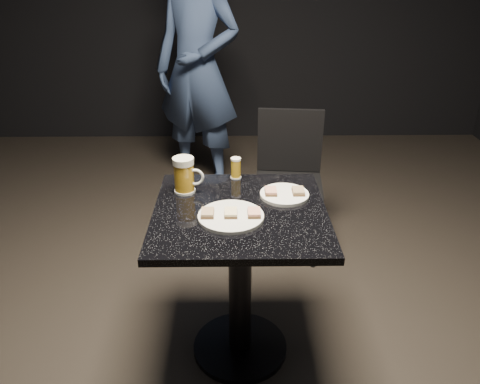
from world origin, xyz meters
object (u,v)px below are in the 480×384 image
beer_mug (185,175)px  beer_tumbler (236,168)px  table (240,259)px  chair (289,174)px  patron (197,70)px  plate_small (284,195)px  plate_large (231,216)px

beer_mug → beer_tumbler: size_ratio=1.61×
table → chair: bearing=71.4°
beer_tumbler → patron: bearing=100.1°
table → beer_tumbler: bearing=92.8°
patron → table: 1.92m
beer_mug → patron: bearing=91.9°
patron → beer_tumbler: 1.58m
plate_small → beer_tumbler: bearing=137.2°
beer_mug → chair: 0.98m
plate_large → plate_small: size_ratio=1.24×
plate_large → beer_tumbler: 0.38m
patron → chair: (0.60, -0.95, -0.43)m
chair → plate_small: bearing=-98.3°
plate_large → plate_small: (0.23, 0.19, 0.00)m
beer_tumbler → chair: 0.74m
plate_large → patron: size_ratio=0.14×
patron → beer_mug: 1.69m
plate_small → table: size_ratio=0.28×
table → beer_mug: 0.43m
chair → beer_tumbler: bearing=-118.2°
plate_large → beer_mug: size_ratio=1.64×
plate_small → chair: (0.12, 0.79, -0.26)m
beer_mug → chair: size_ratio=0.18×
plate_large → table: size_ratio=0.35×
plate_small → beer_tumbler: (-0.21, 0.19, 0.04)m
beer_tumbler → chair: bearing=61.8°
plate_large → beer_mug: (-0.20, 0.23, 0.07)m
plate_large → patron: 1.95m
beer_tumbler → chair: size_ratio=0.11×
plate_small → beer_mug: size_ratio=1.32×
plate_small → beer_mug: (-0.43, 0.05, 0.07)m
patron → beer_mug: (0.06, -1.69, -0.10)m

